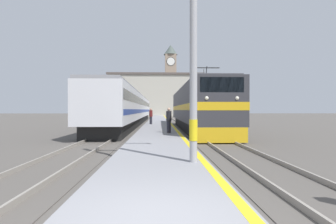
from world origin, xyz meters
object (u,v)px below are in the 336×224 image
object	(u,v)px
catenary_mast	(198,3)
person_on_platform	(169,120)
passenger_train	(132,108)
clock_tower	(171,78)
second_waiting_passenger	(151,116)
locomotive_train	(196,108)

from	to	relation	value
catenary_mast	person_on_platform	world-z (taller)	catenary_mast
passenger_train	clock_tower	bearing A→B (deg)	81.62
person_on_platform	second_waiting_passenger	bearing A→B (deg)	98.23
passenger_train	second_waiting_passenger	size ratio (longest dim) A/B	24.14
passenger_train	catenary_mast	size ratio (longest dim) A/B	4.48
locomotive_train	passenger_train	distance (m)	12.44
locomotive_train	passenger_train	size ratio (longest dim) A/B	0.51
person_on_platform	clock_tower	size ratio (longest dim) A/B	0.07
person_on_platform	clock_tower	world-z (taller)	clock_tower
locomotive_train	second_waiting_passenger	xyz separation A→B (m)	(-4.11, 3.46, -0.77)
person_on_platform	second_waiting_passenger	world-z (taller)	second_waiting_passenger
second_waiting_passenger	clock_tower	xyz separation A→B (m)	(4.46, 54.88, 10.56)
locomotive_train	person_on_platform	world-z (taller)	locomotive_train
clock_tower	catenary_mast	bearing A→B (deg)	-91.96
locomotive_train	catenary_mast	distance (m)	16.44
locomotive_train	person_on_platform	distance (m)	7.19
clock_tower	person_on_platform	bearing A→B (deg)	-92.64
catenary_mast	clock_tower	size ratio (longest dim) A/B	0.40
passenger_train	person_on_platform	distance (m)	17.61
second_waiting_passenger	clock_tower	size ratio (longest dim) A/B	0.07
person_on_platform	second_waiting_passenger	xyz separation A→B (m)	(-1.46, 10.10, 0.02)
second_waiting_passenger	clock_tower	world-z (taller)	clock_tower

